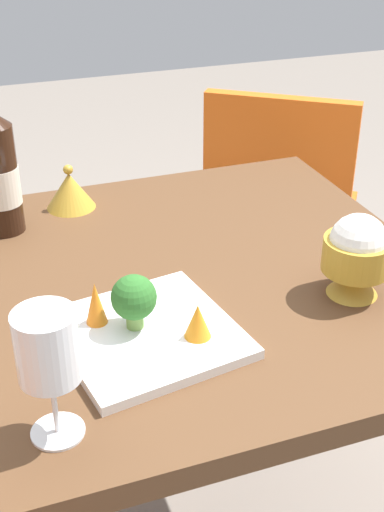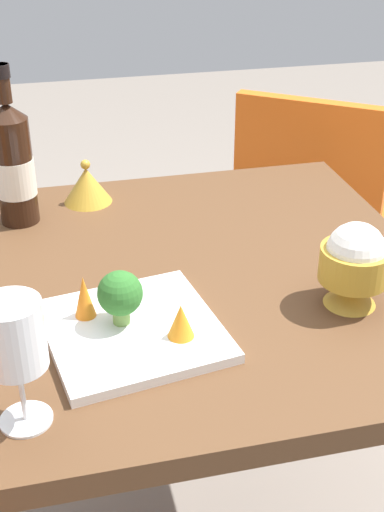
{
  "view_description": "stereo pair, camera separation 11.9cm",
  "coord_description": "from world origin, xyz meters",
  "px_view_note": "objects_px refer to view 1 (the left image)",
  "views": [
    {
      "loc": [
        0.35,
        0.98,
        1.37
      ],
      "look_at": [
        0.0,
        0.0,
        0.78
      ],
      "focal_mm": 48.81,
      "sensor_mm": 36.0,
      "label": 1
    },
    {
      "loc": [
        0.24,
        1.01,
        1.37
      ],
      "look_at": [
        0.0,
        0.0,
        0.78
      ],
      "focal_mm": 48.81,
      "sensor_mm": 36.0,
      "label": 2
    }
  ],
  "objects_px": {
    "chair_near_window": "(280,200)",
    "rice_bowl_lid": "(70,190)",
    "carrot_garnish_left": "(198,321)",
    "carrot_garnish_right": "(96,303)",
    "serving_plate": "(147,334)",
    "rice_bowl": "(357,254)",
    "broccoli_floret": "(134,299)",
    "wine_glass": "(48,350)"
  },
  "relations": [
    {
      "from": "broccoli_floret",
      "to": "carrot_garnish_right",
      "type": "xyz_separation_m",
      "value": [
        0.05,
        -0.03,
        -0.02
      ]
    },
    {
      "from": "carrot_garnish_left",
      "to": "carrot_garnish_right",
      "type": "bearing_deg",
      "value": -33.18
    },
    {
      "from": "chair_near_window",
      "to": "carrot_garnish_right",
      "type": "distance_m",
      "value": 1.05
    },
    {
      "from": "wine_glass",
      "to": "rice_bowl_lid",
      "type": "relative_size",
      "value": 1.79
    },
    {
      "from": "rice_bowl_lid",
      "to": "carrot_garnish_left",
      "type": "height_order",
      "value": "rice_bowl_lid"
    },
    {
      "from": "rice_bowl_lid",
      "to": "broccoli_floret",
      "type": "relative_size",
      "value": 1.17
    },
    {
      "from": "rice_bowl",
      "to": "wine_glass",
      "type": "bearing_deg",
      "value": 16.95
    },
    {
      "from": "wine_glass",
      "to": "serving_plate",
      "type": "relative_size",
      "value": 0.62
    },
    {
      "from": "wine_glass",
      "to": "rice_bowl",
      "type": "height_order",
      "value": "wine_glass"
    },
    {
      "from": "rice_bowl_lid",
      "to": "carrot_garnish_left",
      "type": "relative_size",
      "value": 1.86
    },
    {
      "from": "rice_bowl",
      "to": "carrot_garnish_right",
      "type": "height_order",
      "value": "rice_bowl"
    },
    {
      "from": "broccoli_floret",
      "to": "carrot_garnish_right",
      "type": "bearing_deg",
      "value": -31.28
    },
    {
      "from": "rice_bowl_lid",
      "to": "serving_plate",
      "type": "distance_m",
      "value": 0.49
    },
    {
      "from": "rice_bowl",
      "to": "serving_plate",
      "type": "height_order",
      "value": "rice_bowl"
    },
    {
      "from": "broccoli_floret",
      "to": "serving_plate",
      "type": "bearing_deg",
      "value": 135.19
    },
    {
      "from": "chair_near_window",
      "to": "wine_glass",
      "type": "height_order",
      "value": "wine_glass"
    },
    {
      "from": "broccoli_floret",
      "to": "wine_glass",
      "type": "bearing_deg",
      "value": 48.25
    },
    {
      "from": "serving_plate",
      "to": "carrot_garnish_right",
      "type": "relative_size",
      "value": 4.21
    },
    {
      "from": "rice_bowl_lid",
      "to": "carrot_garnish_left",
      "type": "distance_m",
      "value": 0.53
    },
    {
      "from": "broccoli_floret",
      "to": "carrot_garnish_right",
      "type": "relative_size",
      "value": 1.26
    },
    {
      "from": "broccoli_floret",
      "to": "rice_bowl_lid",
      "type": "bearing_deg",
      "value": -89.71
    },
    {
      "from": "wine_glass",
      "to": "rice_bowl_lid",
      "type": "xyz_separation_m",
      "value": [
        -0.14,
        -0.64,
        -0.09
      ]
    },
    {
      "from": "chair_near_window",
      "to": "serving_plate",
      "type": "distance_m",
      "value": 1.03
    },
    {
      "from": "rice_bowl_lid",
      "to": "carrot_garnish_right",
      "type": "bearing_deg",
      "value": 83.78
    },
    {
      "from": "serving_plate",
      "to": "carrot_garnish_right",
      "type": "bearing_deg",
      "value": -34.7
    },
    {
      "from": "carrot_garnish_left",
      "to": "rice_bowl",
      "type": "bearing_deg",
      "value": -170.91
    },
    {
      "from": "chair_near_window",
      "to": "rice_bowl_lid",
      "type": "relative_size",
      "value": 8.5
    },
    {
      "from": "serving_plate",
      "to": "broccoli_floret",
      "type": "distance_m",
      "value": 0.06
    },
    {
      "from": "serving_plate",
      "to": "carrot_garnish_right",
      "type": "xyz_separation_m",
      "value": [
        0.07,
        -0.04,
        0.04
      ]
    },
    {
      "from": "carrot_garnish_left",
      "to": "carrot_garnish_right",
      "type": "distance_m",
      "value": 0.16
    },
    {
      "from": "carrot_garnish_right",
      "to": "rice_bowl_lid",
      "type": "bearing_deg",
      "value": -96.22
    },
    {
      "from": "serving_plate",
      "to": "chair_near_window",
      "type": "bearing_deg",
      "value": -128.25
    },
    {
      "from": "rice_bowl",
      "to": "serving_plate",
      "type": "bearing_deg",
      "value": 0.99
    },
    {
      "from": "chair_near_window",
      "to": "carrot_garnish_left",
      "type": "xyz_separation_m",
      "value": [
        0.56,
        0.83,
        0.26
      ]
    },
    {
      "from": "serving_plate",
      "to": "broccoli_floret",
      "type": "bearing_deg",
      "value": -44.81
    },
    {
      "from": "wine_glass",
      "to": "rice_bowl",
      "type": "relative_size",
      "value": 1.26
    },
    {
      "from": "serving_plate",
      "to": "wine_glass",
      "type": "bearing_deg",
      "value": 43.03
    },
    {
      "from": "serving_plate",
      "to": "carrot_garnish_left",
      "type": "xyz_separation_m",
      "value": [
        -0.07,
        0.04,
        0.03
      ]
    },
    {
      "from": "chair_near_window",
      "to": "rice_bowl_lid",
      "type": "distance_m",
      "value": 0.75
    },
    {
      "from": "rice_bowl_lid",
      "to": "serving_plate",
      "type": "xyz_separation_m",
      "value": [
        -0.02,
        0.49,
        -0.03
      ]
    },
    {
      "from": "broccoli_floret",
      "to": "carrot_garnish_left",
      "type": "distance_m",
      "value": 0.1
    },
    {
      "from": "wine_glass",
      "to": "carrot_garnish_left",
      "type": "bearing_deg",
      "value": -153.95
    }
  ]
}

